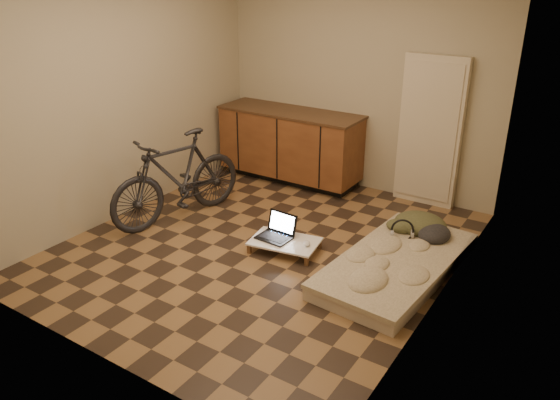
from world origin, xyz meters
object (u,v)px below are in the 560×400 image
Objects in this scene: bicycle at (177,173)px; lap_desk at (285,242)px; laptop at (277,232)px; futon at (396,265)px.

bicycle is 2.31× the size of lap_desk.
laptop reaches higher than lap_desk.
futon is at bearing 1.19° from lap_desk.
lap_desk is (-1.07, -0.21, 0.02)m from futon.
lap_desk is 0.13m from laptop.
bicycle reaches higher than futon.
laptop is (1.25, 0.04, -0.38)m from bicycle.
futon is 1.19m from laptop.
bicycle reaches higher than laptop.
bicycle is 4.88× the size of laptop.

